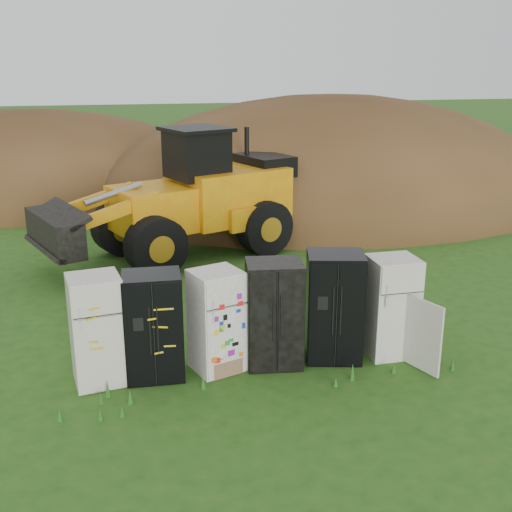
{
  "coord_description": "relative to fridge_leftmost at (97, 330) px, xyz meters",
  "views": [
    {
      "loc": [
        -1.86,
        -9.22,
        4.82
      ],
      "look_at": [
        0.52,
        2.0,
        1.22
      ],
      "focal_mm": 45.0,
      "sensor_mm": 36.0,
      "label": 1
    }
  ],
  "objects": [
    {
      "name": "ground",
      "position": [
        2.36,
        0.01,
        -0.86
      ],
      "size": [
        120.0,
        120.0,
        0.0
      ],
      "primitive_type": "plane",
      "color": "#224F15",
      "rests_on": "ground"
    },
    {
      "name": "fridge_leftmost",
      "position": [
        0.0,
        0.0,
        0.0
      ],
      "size": [
        0.86,
        0.84,
        1.71
      ],
      "primitive_type": null,
      "rotation": [
        0.0,
        0.0,
        0.17
      ],
      "color": "silver",
      "rests_on": "ground"
    },
    {
      "name": "fridge_black_side",
      "position": [
        0.85,
        -0.01,
        -0.01
      ],
      "size": [
        0.9,
        0.72,
        1.69
      ],
      "primitive_type": null,
      "rotation": [
        0.0,
        0.0,
        -0.03
      ],
      "color": "black",
      "rests_on": "ground"
    },
    {
      "name": "fridge_sticker",
      "position": [
        1.83,
        0.04,
        -0.03
      ],
      "size": [
        0.92,
        0.89,
        1.65
      ],
      "primitive_type": null,
      "rotation": [
        0.0,
        0.0,
        0.34
      ],
      "color": "white",
      "rests_on": "ground"
    },
    {
      "name": "fridge_dark_mid",
      "position": [
        2.77,
        0.03,
        0.01
      ],
      "size": [
        0.96,
        0.82,
        1.73
      ],
      "primitive_type": null,
      "rotation": [
        0.0,
        0.0,
        -0.12
      ],
      "color": "black",
      "rests_on": "ground"
    },
    {
      "name": "fridge_black_right",
      "position": [
        3.78,
        0.04,
        0.05
      ],
      "size": [
        1.05,
        0.94,
        1.81
      ],
      "primitive_type": null,
      "rotation": [
        0.0,
        0.0,
        -0.23
      ],
      "color": "black",
      "rests_on": "ground"
    },
    {
      "name": "fridge_open_door",
      "position": [
        4.74,
        -0.02,
        -0.01
      ],
      "size": [
        0.78,
        0.72,
        1.69
      ],
      "primitive_type": null,
      "rotation": [
        0.0,
        0.0,
        0.02
      ],
      "color": "silver",
      "rests_on": "ground"
    },
    {
      "name": "wheel_loader",
      "position": [
        1.61,
        6.13,
        0.73
      ],
      "size": [
        7.05,
        4.95,
        3.16
      ],
      "primitive_type": null,
      "rotation": [
        0.0,
        0.0,
        0.39
      ],
      "color": "orange",
      "rests_on": "ground"
    },
    {
      "name": "dirt_mound_right",
      "position": [
        7.45,
        11.56,
        -0.86
      ],
      "size": [
        15.92,
        11.68,
        7.23
      ],
      "primitive_type": "ellipsoid",
      "color": "#422A15",
      "rests_on": "ground"
    },
    {
      "name": "dirt_mound_left",
      "position": [
        -2.78,
        15.36,
        -0.86
      ],
      "size": [
        14.43,
        10.82,
        5.96
      ],
      "primitive_type": "ellipsoid",
      "color": "#422A15",
      "rests_on": "ground"
    }
  ]
}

